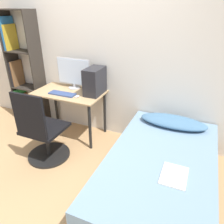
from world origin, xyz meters
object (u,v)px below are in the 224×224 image
object	(u,v)px
bed	(159,175)
keyboard	(62,94)
monitor	(73,73)
bookshelf	(22,70)
office_chair	(43,135)
pc_tower	(95,81)

from	to	relation	value
bed	keyboard	bearing A→B (deg)	160.49
monitor	keyboard	distance (m)	0.40
bookshelf	office_chair	bearing A→B (deg)	-39.63
bed	bookshelf	bearing A→B (deg)	162.02
office_chair	pc_tower	size ratio (longest dim) A/B	2.62
bed	keyboard	xyz separation A→B (m)	(-1.62, 0.57, 0.50)
keyboard	bookshelf	bearing A→B (deg)	164.58
pc_tower	bookshelf	bearing A→B (deg)	177.69
monitor	keyboard	xyz separation A→B (m)	(-0.02, -0.31, -0.24)
office_chair	keyboard	xyz separation A→B (m)	(-0.06, 0.60, 0.36)
bed	pc_tower	bearing A→B (deg)	146.24
bookshelf	monitor	size ratio (longest dim) A/B	3.30
monitor	office_chair	bearing A→B (deg)	-87.55
office_chair	pc_tower	bearing A→B (deg)	64.98
monitor	pc_tower	size ratio (longest dim) A/B	1.45
office_chair	bed	xyz separation A→B (m)	(1.56, 0.02, -0.14)
monitor	pc_tower	xyz separation A→B (m)	(0.42, -0.10, -0.05)
bookshelf	keyboard	xyz separation A→B (m)	(0.99, -0.27, -0.17)
office_chair	pc_tower	distance (m)	1.05
pc_tower	monitor	bearing A→B (deg)	166.79
monitor	bed	bearing A→B (deg)	-29.03
bookshelf	monitor	bearing A→B (deg)	2.29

